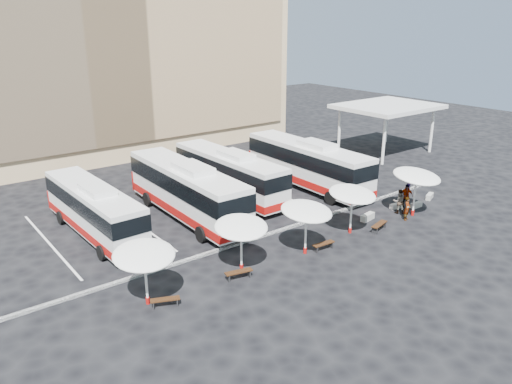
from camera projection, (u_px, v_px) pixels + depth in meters
ground at (272, 238)px, 33.17m from camera, size 120.00×120.00×0.00m
sandstone_building at (83, 30)px, 52.87m from camera, size 42.00×18.25×29.60m
service_canopy at (388, 108)px, 52.86m from camera, size 10.00×8.00×5.20m
curb_divider at (267, 234)px, 33.52m from camera, size 34.00×0.25×0.15m
bay_lines at (207, 204)px, 39.16m from camera, size 24.15×12.00×0.01m
bus_0 at (94, 208)px, 33.08m from camera, size 2.94×11.71×3.70m
bus_1 at (186, 189)px, 36.00m from camera, size 3.35×13.37×4.22m
bus_2 at (229, 173)px, 40.31m from camera, size 3.02×12.43×3.94m
bus_3 at (307, 163)px, 42.51m from camera, size 3.34×13.30×4.20m
sunshade_0 at (144, 255)px, 24.62m from camera, size 3.62×3.66×3.25m
sunshade_1 at (241, 227)px, 28.06m from camera, size 3.84×3.86×3.18m
sunshade_2 at (306, 211)px, 30.09m from camera, size 3.69×3.72×3.30m
sunshade_3 at (352, 194)px, 33.06m from camera, size 3.35×3.39×3.28m
sunshade_4 at (417, 176)px, 36.00m from camera, size 3.87×3.90×3.56m
wood_bench_0 at (165, 301)px, 25.16m from camera, size 1.51×0.95×0.45m
wood_bench_1 at (239, 273)px, 27.84m from camera, size 1.63×0.76×0.48m
wood_bench_2 at (323, 245)px, 31.34m from camera, size 1.57×0.53×0.47m
wood_bench_3 at (379, 225)px, 34.20m from camera, size 1.72×0.85×0.51m
conc_bench_0 at (368, 217)px, 36.05m from camera, size 1.33×0.62×0.48m
conc_bench_1 at (396, 206)px, 38.26m from camera, size 1.10×0.45×0.40m
conc_bench_2 at (416, 205)px, 38.45m from camera, size 1.06×0.36×0.40m
conc_bench_3 at (430, 196)px, 40.31m from camera, size 1.16×0.75×0.41m
passenger_0 at (407, 208)px, 35.90m from camera, size 0.74×0.62×1.74m
passenger_1 at (399, 201)px, 37.12m from camera, size 1.15×1.09×1.87m
passenger_2 at (406, 196)px, 38.23m from camera, size 1.13×1.08×1.88m
passenger_3 at (407, 187)px, 40.29m from camera, size 1.39×1.22×1.86m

